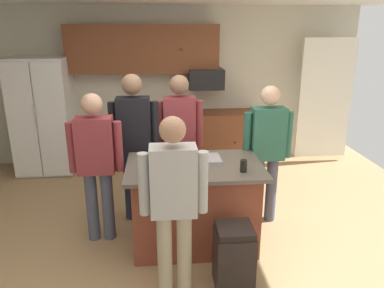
% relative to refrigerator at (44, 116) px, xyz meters
% --- Properties ---
extents(floor, '(7.04, 7.04, 0.00)m').
position_rel_refrigerator_xyz_m(floor, '(2.00, -2.38, -0.91)').
color(floor, tan).
rests_on(floor, ground).
extents(back_wall, '(6.40, 0.10, 2.60)m').
position_rel_refrigerator_xyz_m(back_wall, '(2.00, 0.42, 0.39)').
color(back_wall, beige).
rests_on(back_wall, ground).
extents(french_door_window_panel, '(0.90, 0.06, 2.00)m').
position_rel_refrigerator_xyz_m(french_door_window_panel, '(4.60, 0.02, 0.19)').
color(french_door_window_panel, white).
rests_on(french_door_window_panel, ground).
extents(cabinet_run_upper, '(2.40, 0.38, 0.75)m').
position_rel_refrigerator_xyz_m(cabinet_run_upper, '(1.60, 0.22, 1.01)').
color(cabinet_run_upper, brown).
extents(cabinet_run_lower, '(1.80, 0.63, 0.90)m').
position_rel_refrigerator_xyz_m(cabinet_run_lower, '(2.60, 0.10, -0.46)').
color(cabinet_run_lower, brown).
rests_on(cabinet_run_lower, ground).
extents(refrigerator, '(0.87, 0.76, 1.83)m').
position_rel_refrigerator_xyz_m(refrigerator, '(0.00, 0.00, 0.00)').
color(refrigerator, white).
rests_on(refrigerator, ground).
extents(microwave_over_range, '(0.56, 0.40, 0.32)m').
position_rel_refrigerator_xyz_m(microwave_over_range, '(2.60, 0.12, 0.54)').
color(microwave_over_range, black).
extents(kitchen_island, '(1.41, 0.90, 0.92)m').
position_rel_refrigerator_xyz_m(kitchen_island, '(2.18, -2.36, -0.45)').
color(kitchen_island, brown).
rests_on(kitchen_island, ground).
extents(person_guest_by_door, '(0.57, 0.22, 1.66)m').
position_rel_refrigerator_xyz_m(person_guest_by_door, '(3.07, -1.93, 0.04)').
color(person_guest_by_door, '#4C5166').
rests_on(person_guest_by_door, ground).
extents(person_guest_right, '(0.57, 0.22, 1.63)m').
position_rel_refrigerator_xyz_m(person_guest_right, '(1.94, -3.14, 0.02)').
color(person_guest_right, tan).
rests_on(person_guest_right, ground).
extents(person_host_foreground, '(0.57, 0.23, 1.74)m').
position_rel_refrigerator_xyz_m(person_host_foreground, '(2.07, -1.57, 0.10)').
color(person_host_foreground, '#232D4C').
rests_on(person_host_foreground, ground).
extents(person_elder_center, '(0.57, 0.22, 1.65)m').
position_rel_refrigerator_xyz_m(person_elder_center, '(1.16, -2.18, 0.03)').
color(person_elder_center, '#4C5166').
rests_on(person_elder_center, ground).
extents(person_guest_left, '(0.57, 0.23, 1.78)m').
position_rel_refrigerator_xyz_m(person_guest_left, '(1.54, -1.73, 0.12)').
color(person_guest_left, '#232D4C').
rests_on(person_guest_left, ground).
extents(tumbler_amber, '(0.07, 0.07, 0.15)m').
position_rel_refrigerator_xyz_m(tumbler_amber, '(1.69, -2.65, 0.08)').
color(tumbler_amber, black).
rests_on(tumbler_amber, kitchen_island).
extents(glass_pilsner, '(0.07, 0.07, 0.14)m').
position_rel_refrigerator_xyz_m(glass_pilsner, '(1.82, -2.44, 0.08)').
color(glass_pilsner, black).
rests_on(glass_pilsner, kitchen_island).
extents(glass_stout_tall, '(0.07, 0.07, 0.12)m').
position_rel_refrigerator_xyz_m(glass_stout_tall, '(2.64, -2.59, 0.07)').
color(glass_stout_tall, black).
rests_on(glass_stout_tall, kitchen_island).
extents(serving_tray, '(0.44, 0.30, 0.04)m').
position_rel_refrigerator_xyz_m(serving_tray, '(2.24, -2.27, 0.03)').
color(serving_tray, '#B7B7BC').
rests_on(serving_tray, kitchen_island).
extents(trash_bin, '(0.34, 0.34, 0.61)m').
position_rel_refrigerator_xyz_m(trash_bin, '(2.47, -3.09, -0.61)').
color(trash_bin, black).
rests_on(trash_bin, ground).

